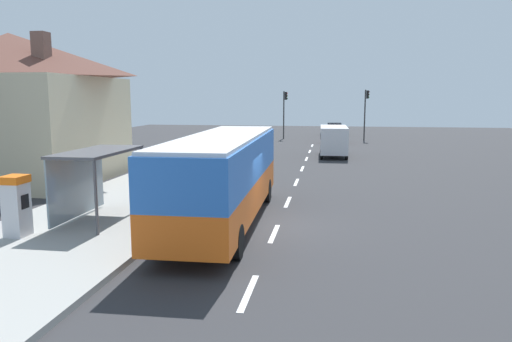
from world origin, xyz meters
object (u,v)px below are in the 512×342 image
sedan_far (334,129)px  recycling_bin_red (167,198)px  traffic_light_far_side (285,107)px  ticket_machine (16,205)px  house_behind_platform (13,106)px  sedan_near (334,135)px  bus_shelter (90,166)px  white_van (334,139)px  recycling_bin_blue (173,194)px  bus (223,174)px  traffic_light_near_side (366,107)px

sedan_far → recycling_bin_red: (-6.50, -40.29, -0.14)m
recycling_bin_red → traffic_light_far_side: 35.27m
ticket_machine → recycling_bin_red: 5.45m
traffic_light_far_side → house_behind_platform: size_ratio=0.51×
sedan_near → recycling_bin_red: 31.88m
sedan_near → bus_shelter: size_ratio=1.11×
white_van → house_behind_platform: 22.09m
sedan_near → house_behind_platform: 30.48m
sedan_far → recycling_bin_blue: 40.12m
white_van → recycling_bin_red: 20.92m
white_van → recycling_bin_blue: white_van is taller
sedan_far → bus_shelter: size_ratio=1.11×
white_van → ticket_machine: bearing=-112.3°
bus → recycling_bin_blue: (-2.49, 1.73, -1.19)m
sedan_near → bus_shelter: (-8.71, -32.96, 1.31)m
white_van → ticket_machine: (-9.89, -24.06, -0.17)m
sedan_near → sedan_far: 9.08m
ticket_machine → recycling_bin_blue: 6.00m
sedan_far → house_behind_platform: size_ratio=0.44×
sedan_near → house_behind_platform: house_behind_platform is taller
sedan_near → traffic_light_near_side: size_ratio=0.84×
sedan_far → ticket_machine: (-9.98, -44.44, 0.38)m
traffic_light_near_side → house_behind_platform: bearing=-126.2°
white_van → sedan_far: bearing=89.7°
recycling_bin_red → recycling_bin_blue: (0.00, 0.70, 0.00)m
traffic_light_near_side → sedan_near: bearing=-135.6°
sedan_near → ticket_machine: size_ratio=2.30×
bus → ticket_machine: size_ratio=5.70×
sedan_near → house_behind_platform: bearing=-124.9°
white_van → sedan_near: bearing=89.5°
white_van → house_behind_platform: bearing=-141.8°
sedan_near → recycling_bin_blue: bearing=-102.0°
sedan_near → traffic_light_near_side: traffic_light_near_side is taller
bus → ticket_machine: bearing=-152.4°
bus → recycling_bin_red: bearing=157.4°
sedan_far → ticket_machine: size_ratio=2.28×
ticket_machine → recycling_bin_blue: ticket_machine is taller
sedan_far → house_behind_platform: 38.25m
sedan_far → recycling_bin_blue: bearing=-99.3°
white_van → traffic_light_far_side: traffic_light_far_side is taller
sedan_far → recycling_bin_red: 40.81m
bus → recycling_bin_blue: bus is taller
white_van → house_behind_platform: house_behind_platform is taller
traffic_light_near_side → traffic_light_far_side: (-8.60, 0.80, -0.08)m
sedan_near → traffic_light_far_side: traffic_light_far_side is taller
recycling_bin_red → white_van: bearing=72.2°
bus → sedan_near: bearing=82.9°
traffic_light_far_side → house_behind_platform: house_behind_platform is taller
white_van → recycling_bin_red: size_ratio=5.53×
sedan_near → bus_shelter: bus_shelter is taller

